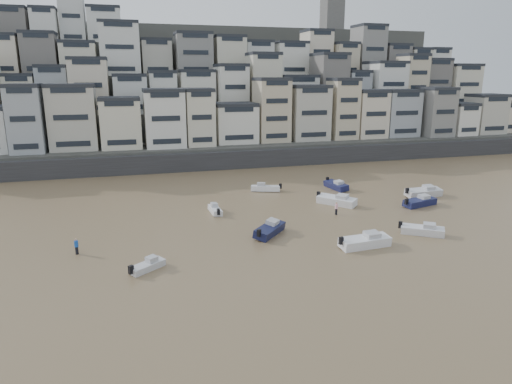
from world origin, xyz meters
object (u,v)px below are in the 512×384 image
object	(u,v)px
boat_d	(420,201)
boat_g	(424,191)
boat_b	(423,229)
boat_c	(270,228)
boat_h	(265,187)
person_pink	(336,208)
person_blue	(76,246)
boat_f	(215,209)
boat_i	(336,184)
boat_j	(147,265)
boat_e	(337,199)
boat_a	(365,240)

from	to	relation	value
boat_d	boat_g	world-z (taller)	boat_g
boat_b	boat_c	bearing A→B (deg)	-160.85
boat_h	person_pink	bearing A→B (deg)	129.87
person_blue	boat_c	bearing A→B (deg)	0.40
boat_c	boat_f	world-z (taller)	boat_c
boat_c	person_pink	distance (m)	12.14
boat_d	boat_f	bearing A→B (deg)	157.08
boat_i	person_pink	xyz separation A→B (m)	(-6.26, -13.11, 0.10)
boat_b	boat_c	xyz separation A→B (m)	(-17.27, 4.85, 0.07)
boat_j	person_blue	world-z (taller)	person_blue
boat_g	boat_h	distance (m)	24.52
boat_c	boat_i	size ratio (longest dim) A/B	1.03
boat_g	person_pink	distance (m)	17.73
boat_d	boat_e	world-z (taller)	boat_e
boat_a	boat_c	world-z (taller)	boat_a
boat_g	person_blue	xyz separation A→B (m)	(-49.23, -10.16, 0.01)
boat_a	boat_f	bearing A→B (deg)	123.86
boat_e	boat_f	size ratio (longest dim) A/B	1.47
boat_a	boat_b	world-z (taller)	boat_a
boat_b	boat_h	xyz separation A→B (m)	(-11.60, 24.89, -0.03)
boat_a	person_blue	bearing A→B (deg)	163.86
boat_b	person_blue	bearing A→B (deg)	-152.14
boat_a	boat_g	distance (m)	25.47
boat_f	boat_h	distance (m)	13.98
boat_a	person_pink	xyz separation A→B (m)	(2.25, 11.75, 0.02)
boat_d	person_blue	distance (m)	45.92
boat_g	boat_j	distance (m)	45.38
boat_c	boat_j	size ratio (longest dim) A/B	1.45
boat_g	boat_d	bearing A→B (deg)	-132.26
boat_b	boat_f	xyz separation A→B (m)	(-21.74, 15.26, -0.14)
boat_i	boat_j	distance (m)	39.98
boat_g	person_blue	size ratio (longest dim) A/B	3.64
boat_h	boat_i	bearing A→B (deg)	-168.63
boat_f	person_blue	xyz separation A→B (m)	(-16.72, -10.57, 0.29)
boat_e	boat_j	size ratio (longest dim) A/B	1.55
boat_i	boat_j	bearing A→B (deg)	-59.65
boat_a	person_blue	size ratio (longest dim) A/B	3.60
boat_h	boat_j	xyz separation A→B (m)	(-19.97, -26.33, -0.14)
boat_d	boat_j	size ratio (longest dim) A/B	1.44
boat_c	boat_j	bearing A→B (deg)	156.79
boat_d	boat_h	xyz separation A→B (m)	(-18.69, 14.33, -0.10)
person_blue	boat_b	bearing A→B (deg)	-6.96
person_blue	boat_f	bearing A→B (deg)	32.31
boat_d	boat_f	xyz separation A→B (m)	(-28.83, 4.70, -0.21)
boat_c	boat_h	distance (m)	20.83
boat_c	person_blue	world-z (taller)	person_blue
boat_j	boat_e	bearing A→B (deg)	-6.74
boat_c	person_blue	size ratio (longest dim) A/B	3.36
boat_d	boat_i	xyz separation A→B (m)	(-7.10, 12.53, -0.02)
boat_d	boat_c	bearing A→B (deg)	179.56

